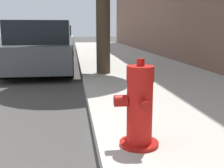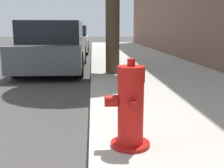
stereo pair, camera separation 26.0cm
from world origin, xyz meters
name	(u,v)px [view 2 (the right image)]	position (x,y,z in m)	size (l,w,h in m)	color
fire_hydrant	(130,108)	(2.53, 0.35, 0.50)	(0.42, 0.43, 0.82)	#A91511
parked_car_near	(54,47)	(1.07, 6.28, 0.68)	(1.77, 4.43, 1.41)	#4C5156
parked_car_mid	(71,40)	(1.14, 12.34, 0.65)	(1.71, 4.54, 1.34)	silver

